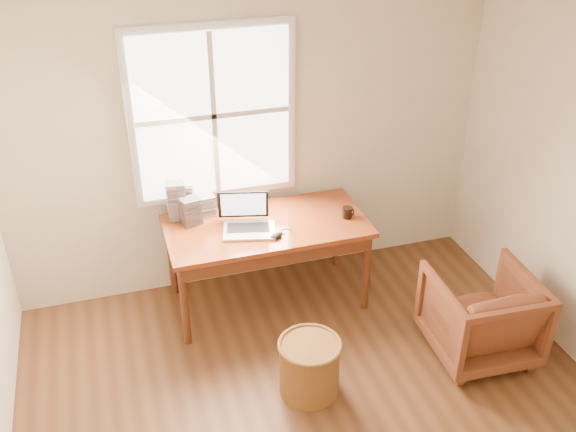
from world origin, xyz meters
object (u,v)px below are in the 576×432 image
(armchair, at_px, (481,315))
(laptop, at_px, (249,217))
(desk, at_px, (266,226))
(cd_stack_a, at_px, (185,199))
(coffee_mug, at_px, (347,212))
(wicker_stool, at_px, (309,368))

(armchair, xyz_separation_m, laptop, (-1.51, 0.99, 0.55))
(desk, bearing_deg, cd_stack_a, 148.81)
(armchair, bearing_deg, desk, -35.46)
(desk, relative_size, armchair, 2.14)
(laptop, distance_m, cd_stack_a, 0.60)
(cd_stack_a, bearing_deg, coffee_mug, -19.86)
(wicker_stool, xyz_separation_m, coffee_mug, (0.65, 1.00, 0.59))
(coffee_mug, bearing_deg, laptop, 154.61)
(laptop, xyz_separation_m, coffee_mug, (0.81, -0.01, -0.09))
(armchair, relative_size, cd_stack_a, 2.70)
(laptop, bearing_deg, coffee_mug, 12.98)
(armchair, height_order, coffee_mug, coffee_mug)
(wicker_stool, distance_m, coffee_mug, 1.33)
(desk, xyz_separation_m, wicker_stool, (-0.00, -1.10, -0.52))
(desk, bearing_deg, wicker_stool, -90.18)
(desk, height_order, laptop, laptop)
(armchair, distance_m, coffee_mug, 1.29)
(desk, bearing_deg, armchair, -38.59)
(armchair, distance_m, laptop, 1.89)
(armchair, bearing_deg, cd_stack_a, -33.37)
(desk, height_order, cd_stack_a, cd_stack_a)
(cd_stack_a, bearing_deg, desk, -31.19)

